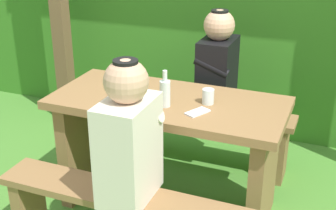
% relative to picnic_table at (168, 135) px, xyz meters
% --- Properties ---
extents(ground_plane, '(12.00, 12.00, 0.00)m').
position_rel_picnic_table_xyz_m(ground_plane, '(0.00, 0.00, -0.51)').
color(ground_plane, '#498530').
extents(hedge_backdrop, '(6.40, 0.77, 1.88)m').
position_rel_picnic_table_xyz_m(hedge_backdrop, '(0.00, 1.60, 0.43)').
color(hedge_backdrop, '#377821').
rests_on(hedge_backdrop, ground_plane).
extents(pergola_post_left, '(0.12, 0.12, 2.03)m').
position_rel_picnic_table_xyz_m(pergola_post_left, '(-1.35, 0.91, 0.50)').
color(pergola_post_left, brown).
rests_on(pergola_post_left, ground_plane).
extents(picnic_table, '(1.40, 0.64, 0.75)m').
position_rel_picnic_table_xyz_m(picnic_table, '(0.00, 0.00, 0.00)').
color(picnic_table, olive).
rests_on(picnic_table, ground_plane).
extents(bench_far, '(1.40, 0.24, 0.46)m').
position_rel_picnic_table_xyz_m(bench_far, '(0.00, 0.60, -0.18)').
color(bench_far, olive).
rests_on(bench_far, ground_plane).
extents(person_white_shirt, '(0.25, 0.35, 0.72)m').
position_rel_picnic_table_xyz_m(person_white_shirt, '(0.04, -0.60, 0.28)').
color(person_white_shirt, silver).
rests_on(person_white_shirt, bench_near).
extents(person_black_coat, '(0.25, 0.35, 0.72)m').
position_rel_picnic_table_xyz_m(person_black_coat, '(0.13, 0.60, 0.28)').
color(person_black_coat, black).
rests_on(person_black_coat, bench_far).
extents(drinking_glass, '(0.07, 0.07, 0.09)m').
position_rel_picnic_table_xyz_m(drinking_glass, '(0.24, 0.02, 0.29)').
color(drinking_glass, silver).
rests_on(drinking_glass, picnic_table).
extents(bottle_left, '(0.06, 0.06, 0.21)m').
position_rel_picnic_table_xyz_m(bottle_left, '(0.02, -0.10, 0.33)').
color(bottle_left, silver).
rests_on(bottle_left, picnic_table).
extents(cell_phone, '(0.13, 0.16, 0.01)m').
position_rel_picnic_table_xyz_m(cell_phone, '(0.23, -0.13, 0.25)').
color(cell_phone, silver).
rests_on(cell_phone, picnic_table).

